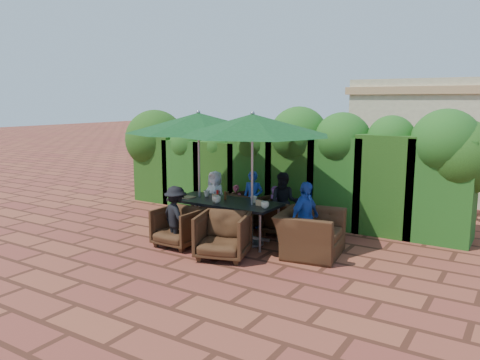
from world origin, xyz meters
The scene contains 32 objects.
ground centered at (0.00, 0.00, 0.00)m, with size 80.00×80.00×0.00m, color brown.
dining_table centered at (-0.03, 0.17, 0.67)m, with size 2.16×0.90×0.75m.
umbrella_left centered at (-0.69, 0.24, 2.21)m, with size 2.84×2.84×2.46m.
umbrella_right centered at (0.59, 0.15, 2.21)m, with size 2.87×2.87×2.46m.
chair_far_left centered at (-0.98, 1.02, 0.37)m, with size 0.71×0.66×0.73m, color black.
chair_far_mid centered at (-0.12, 1.24, 0.39)m, with size 0.76×0.71×0.78m, color black.
chair_far_right centered at (0.81, 1.06, 0.38)m, with size 0.74×0.69×0.76m, color black.
chair_near_left centered at (-0.50, -0.66, 0.39)m, with size 0.76×0.71×0.78m, color black.
chair_near_right centered at (0.57, -0.77, 0.43)m, with size 0.83×0.78×0.85m, color black.
chair_end_right centered at (1.75, 0.17, 0.51)m, with size 1.16×0.76×1.02m, color black.
adult_far_left centered at (-0.94, 1.14, 0.56)m, with size 0.56×0.33×1.13m, color white.
adult_far_mid centered at (0.00, 1.18, 0.60)m, with size 0.43×0.35×1.19m, color #1E44A3.
adult_far_right centered at (0.74, 1.17, 0.61)m, with size 0.59×0.36×1.23m, color black.
adult_near_left centered at (-0.50, -0.72, 0.56)m, with size 0.72×0.33×1.13m, color black.
adult_end_right centered at (1.67, 0.11, 0.64)m, with size 0.75×0.38×1.29m, color #1E44A3.
child_left centered at (-0.49, 1.30, 0.42)m, with size 0.30×0.24×0.83m, color #DD4E66.
child_right centered at (0.49, 1.22, 0.46)m, with size 0.33×0.27×0.92m, color #91489C.
pedestrian_a centered at (1.59, 4.12, 0.81)m, with size 1.52×0.54×1.63m, color green.
pedestrian_b centered at (2.48, 4.29, 0.78)m, with size 0.75×0.46×1.57m, color #DD4E66.
pedestrian_c centered at (3.30, 4.24, 0.95)m, with size 1.21×0.56×1.90m, color gray.
cup_a centered at (-0.96, -0.04, 0.81)m, with size 0.15×0.15×0.12m, color beige.
cup_b centered at (-0.56, 0.31, 0.81)m, with size 0.13×0.13×0.12m, color beige.
cup_c centered at (-0.06, -0.07, 0.82)m, with size 0.17×0.17×0.13m, color beige.
cup_d centered at (0.52, 0.32, 0.81)m, with size 0.13×0.13×0.12m, color beige.
cup_e centered at (0.93, 0.03, 0.81)m, with size 0.15×0.15×0.12m, color beige.
ketchup_bottle centered at (-0.26, 0.26, 0.83)m, with size 0.04×0.04×0.17m, color #B20C0A.
sauce_bottle centered at (-0.06, 0.24, 0.83)m, with size 0.04×0.04×0.17m, color #4C230C.
serving_tray centered at (-0.86, 0.01, 0.76)m, with size 0.35×0.25×0.02m, color #9C7B4B.
number_block_left centered at (-0.26, 0.19, 0.80)m, with size 0.12×0.06×0.10m, color tan.
number_block_right centered at (0.74, 0.17, 0.80)m, with size 0.12×0.06×0.10m, color tan.
hedge_wall centered at (0.02, 2.32, 1.34)m, with size 9.10×1.60×2.52m.
building centered at (3.50, 6.99, 1.61)m, with size 6.20×3.08×3.20m.
Camera 1 is at (4.88, -7.08, 2.65)m, focal length 35.00 mm.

